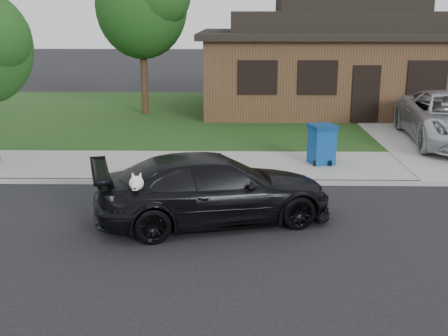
{
  "coord_description": "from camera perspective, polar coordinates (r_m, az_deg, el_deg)",
  "views": [
    {
      "loc": [
        -0.84,
        -9.78,
        4.06
      ],
      "look_at": [
        -1.04,
        1.02,
        1.1
      ],
      "focal_mm": 45.0,
      "sensor_mm": 36.0,
      "label": 1
    }
  ],
  "objects": [
    {
      "name": "ground",
      "position": [
        10.63,
        5.57,
        -7.23
      ],
      "size": [
        120.0,
        120.0,
        0.0
      ],
      "primitive_type": "plane",
      "color": "black",
      "rests_on": "ground"
    },
    {
      "name": "sidewalk",
      "position": [
        15.34,
        4.18,
        0.16
      ],
      "size": [
        60.0,
        3.0,
        0.12
      ],
      "primitive_type": "cube",
      "color": "gray",
      "rests_on": "ground"
    },
    {
      "name": "curb",
      "position": [
        13.9,
        4.5,
        -1.46
      ],
      "size": [
        60.0,
        0.12,
        0.12
      ],
      "primitive_type": "cube",
      "color": "gray",
      "rests_on": "ground"
    },
    {
      "name": "lawn",
      "position": [
        23.15,
        3.16,
        5.36
      ],
      "size": [
        60.0,
        13.0,
        0.13
      ],
      "primitive_type": "cube",
      "color": "#193814",
      "rests_on": "ground"
    },
    {
      "name": "driveway",
      "position": [
        21.31,
        19.83,
        3.62
      ],
      "size": [
        4.5,
        13.0,
        0.14
      ],
      "primitive_type": "cube",
      "color": "gray",
      "rests_on": "ground"
    },
    {
      "name": "sedan",
      "position": [
        11.23,
        -1.06,
        -2.14
      ],
      "size": [
        5.1,
        3.17,
        1.38
      ],
      "rotation": [
        0.0,
        0.0,
        1.85
      ],
      "color": "black",
      "rests_on": "ground"
    },
    {
      "name": "recycling_bin",
      "position": [
        15.49,
        9.9,
        2.43
      ],
      "size": [
        0.81,
        0.81,
        1.08
      ],
      "rotation": [
        0.0,
        0.0,
        0.32
      ],
      "color": "navy",
      "rests_on": "sidewalk"
    },
    {
      "name": "house",
      "position": [
        25.32,
        12.32,
        10.62
      ],
      "size": [
        12.6,
        8.6,
        4.65
      ],
      "color": "#422B1C",
      "rests_on": "ground"
    },
    {
      "name": "tree_0",
      "position": [
        22.93,
        -8.0,
        16.23
      ],
      "size": [
        3.78,
        3.6,
        6.34
      ],
      "color": "#332114",
      "rests_on": "ground"
    }
  ]
}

